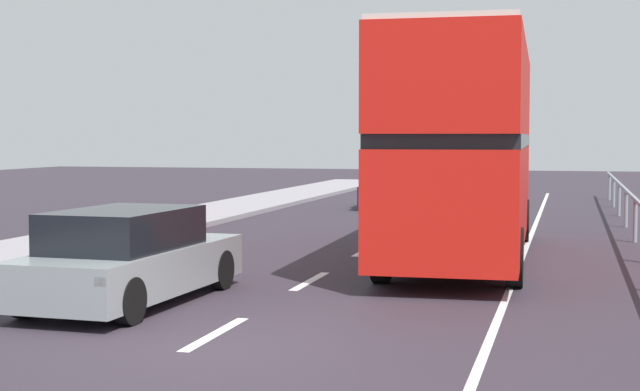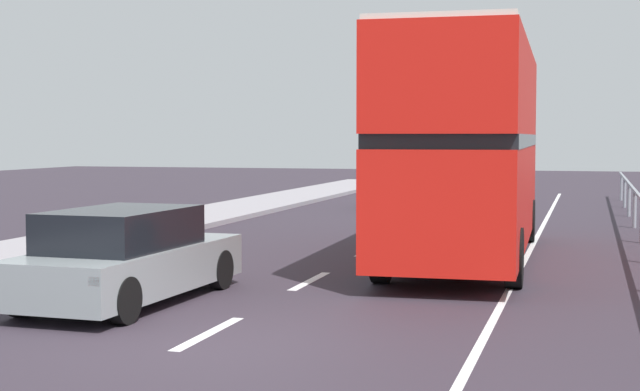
{
  "view_description": "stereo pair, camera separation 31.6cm",
  "coord_description": "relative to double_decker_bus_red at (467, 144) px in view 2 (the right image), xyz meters",
  "views": [
    {
      "loc": [
        4.3,
        -10.52,
        2.49
      ],
      "look_at": [
        0.12,
        5.33,
        1.47
      ],
      "focal_mm": 53.3,
      "sensor_mm": 36.0,
      "label": 1
    },
    {
      "loc": [
        4.6,
        -10.44,
        2.49
      ],
      "look_at": [
        0.12,
        5.33,
        1.47
      ],
      "focal_mm": 53.3,
      "sensor_mm": 36.0,
      "label": 2
    }
  ],
  "objects": [
    {
      "name": "ground_plane",
      "position": [
        -2.23,
        -8.71,
        -2.38
      ],
      "size": [
        73.31,
        120.0,
        0.1
      ],
      "primitive_type": "cube",
      "color": "#312933"
    },
    {
      "name": "lane_paint_markings",
      "position": [
        -0.13,
        -0.34,
        -2.33
      ],
      "size": [
        3.52,
        46.0,
        0.01
      ],
      "color": "silver",
      "rests_on": "ground"
    },
    {
      "name": "double_decker_bus_red",
      "position": [
        0.0,
        0.0,
        0.0
      ],
      "size": [
        2.72,
        10.1,
        4.36
      ],
      "rotation": [
        0.0,
        0.0,
        0.03
      ],
      "color": "red",
      "rests_on": "ground"
    },
    {
      "name": "hatchback_car_near",
      "position": [
        -4.27,
        -6.39,
        -1.65
      ],
      "size": [
        1.95,
        4.54,
        1.42
      ],
      "rotation": [
        0.0,
        0.0,
        -0.04
      ],
      "color": "gray",
      "rests_on": "ground"
    },
    {
      "name": "sedan_car_ahead",
      "position": [
        -3.96,
        13.45,
        -1.67
      ],
      "size": [
        1.89,
        4.14,
        1.37
      ],
      "rotation": [
        0.0,
        0.0,
        0.03
      ],
      "color": "#1C1D39",
      "rests_on": "ground"
    }
  ]
}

